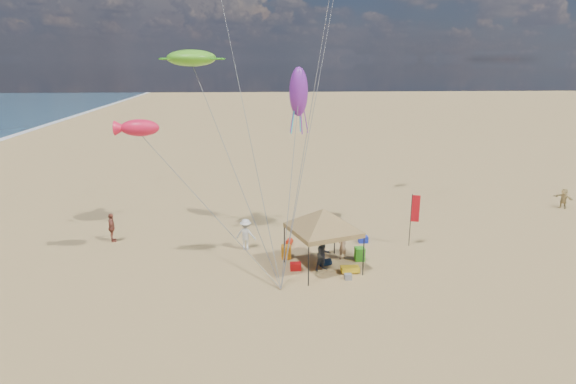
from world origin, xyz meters
name	(u,v)px	position (x,y,z in m)	size (l,w,h in m)	color
ground	(293,295)	(0.00, 0.00, 0.00)	(280.00, 280.00, 0.00)	tan
canopy_tent	(323,211)	(1.73, 2.71, 3.07)	(5.66, 5.66, 3.69)	black
feather_flag	(414,212)	(7.25, 5.39, 2.05)	(0.46, 0.16, 3.08)	black
cooler_red	(296,266)	(0.35, 2.65, 0.19)	(0.54, 0.38, 0.38)	red
cooler_blue	(363,239)	(4.60, 6.15, 0.19)	(0.54, 0.38, 0.38)	#1628B8
bag_navy	(325,262)	(1.93, 3.05, 0.18)	(0.36, 0.36, 0.60)	#0C1E39
bag_orange	(289,242)	(0.27, 6.04, 0.18)	(0.36, 0.36, 0.60)	red
chair_green	(360,254)	(3.85, 3.64, 0.35)	(0.50, 0.50, 0.70)	#30931A
chair_yellow	(286,252)	(-0.02, 4.19, 0.35)	(0.50, 0.50, 0.70)	orange
crate_grey	(348,277)	(2.80, 1.38, 0.14)	(0.34, 0.30, 0.28)	slate
beach_cart	(350,269)	(3.04, 2.11, 0.20)	(0.90, 0.50, 0.24)	yellow
person_near_a	(342,245)	(2.96, 3.89, 0.76)	(0.56, 0.37, 1.53)	tan
person_near_b	(323,255)	(1.74, 2.52, 0.84)	(0.82, 0.64, 1.69)	#333945
person_near_c	(246,234)	(-2.17, 5.58, 0.89)	(1.15, 0.66, 1.77)	silver
person_far_a	(112,228)	(-9.95, 7.34, 0.86)	(1.00, 0.42, 1.71)	#994D3B
person_far_c	(564,198)	(20.34, 11.79, 0.73)	(1.35, 0.43, 1.46)	tan
turtle_kite	(191,58)	(-4.84, 7.06, 10.34)	(2.62, 2.10, 0.87)	#5AC424
fish_kite	(140,128)	(-7.04, 3.70, 7.13)	(1.84, 0.92, 0.82)	#FC1A43
squid_kite	(299,92)	(0.99, 8.34, 8.48)	(1.08, 1.08, 2.81)	purple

